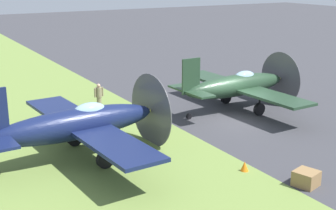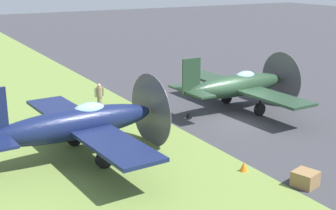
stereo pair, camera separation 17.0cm
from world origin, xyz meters
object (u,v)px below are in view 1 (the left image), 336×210
object	(u,v)px
airplane_lead	(238,85)
airplane_wingman	(80,124)
ground_crew_chief	(99,96)
supply_crate	(306,178)
runway_marker_cone	(245,166)

from	to	relation	value
airplane_lead	airplane_wingman	xyz separation A→B (m)	(2.71, -11.38, 0.10)
ground_crew_chief	supply_crate	xyz separation A→B (m)	(14.49, 3.15, -0.59)
supply_crate	runway_marker_cone	world-z (taller)	supply_crate
ground_crew_chief	runway_marker_cone	distance (m)	12.23
airplane_lead	airplane_wingman	bearing A→B (deg)	-78.68
airplane_lead	ground_crew_chief	xyz separation A→B (m)	(-4.28, -7.61, -0.69)
airplane_wingman	runway_marker_cone	world-z (taller)	airplane_wingman
airplane_wingman	ground_crew_chief	xyz separation A→B (m)	(-6.99, 3.77, -0.78)
airplane_wingman	ground_crew_chief	size ratio (longest dim) A/B	6.58
airplane_wingman	supply_crate	size ratio (longest dim) A/B	12.65
airplane_lead	supply_crate	world-z (taller)	airplane_lead
supply_crate	airplane_wingman	bearing A→B (deg)	-137.29
airplane_lead	supply_crate	xyz separation A→B (m)	(10.22, -4.46, -1.28)
airplane_wingman	ground_crew_chief	world-z (taller)	airplane_wingman
airplane_wingman	supply_crate	distance (m)	10.30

